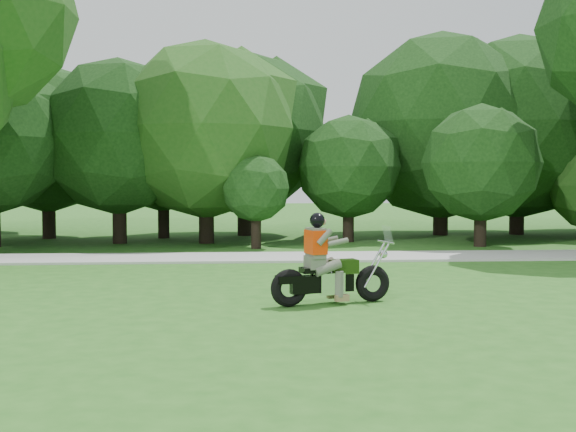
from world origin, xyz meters
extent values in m
plane|color=#275F1B|center=(0.00, 0.00, 0.00)|extent=(100.00, 100.00, 0.00)
cube|color=#ADADA7|center=(0.00, 8.00, 0.03)|extent=(60.00, 2.20, 0.06)
cylinder|color=black|center=(-3.27, 12.56, 0.90)|extent=(0.49, 0.49, 1.80)
sphere|color=#205117|center=(-3.27, 12.56, 3.69)|extent=(5.82, 5.82, 5.82)
cylinder|color=black|center=(-8.87, 14.81, 0.90)|extent=(0.46, 0.46, 1.80)
sphere|color=black|center=(-8.87, 14.81, 3.48)|extent=(5.18, 5.18, 5.18)
cylinder|color=black|center=(-4.87, 14.73, 0.82)|extent=(0.40, 0.40, 1.63)
sphere|color=black|center=(-4.87, 14.73, 2.94)|extent=(4.03, 4.03, 4.03)
cylinder|color=black|center=(-2.01, 15.67, 0.90)|extent=(0.50, 0.50, 1.80)
sphere|color=black|center=(-2.01, 15.67, 3.78)|extent=(6.08, 6.08, 6.08)
cylinder|color=black|center=(1.43, 12.82, 0.68)|extent=(0.37, 0.37, 1.37)
sphere|color=black|center=(1.43, 12.82, 2.50)|extent=(3.47, 3.47, 3.47)
cylinder|color=black|center=(5.26, 10.86, 0.70)|extent=(0.38, 0.38, 1.40)
sphere|color=black|center=(5.26, 10.86, 2.59)|extent=(3.68, 3.68, 3.68)
cylinder|color=black|center=(-1.71, 10.67, 0.57)|extent=(0.30, 0.30, 1.15)
sphere|color=black|center=(-1.71, 10.67, 1.82)|extent=(2.06, 2.06, 2.06)
cylinder|color=black|center=(-6.09, 12.72, 0.90)|extent=(0.46, 0.46, 1.80)
sphere|color=black|center=(-6.09, 12.72, 3.46)|extent=(5.11, 5.11, 5.11)
cylinder|color=black|center=(8.27, 15.50, 0.90)|extent=(0.55, 0.55, 1.80)
sphere|color=black|center=(8.27, 15.50, 4.05)|extent=(6.92, 6.92, 6.92)
cylinder|color=black|center=(5.31, 15.39, 0.90)|extent=(0.55, 0.55, 1.80)
sphere|color=black|center=(5.31, 15.39, 4.07)|extent=(6.98, 6.98, 6.98)
torus|color=black|center=(-1.44, 0.75, 0.32)|extent=(0.66, 0.35, 0.63)
torus|color=black|center=(0.04, 1.17, 0.32)|extent=(0.66, 0.35, 0.63)
cube|color=black|center=(-0.88, 0.91, 0.36)|extent=(1.12, 0.51, 0.29)
cube|color=silver|center=(-0.73, 0.95, 0.36)|extent=(0.50, 0.41, 0.36)
cube|color=black|center=(-0.50, 1.02, 0.63)|extent=(0.52, 0.39, 0.23)
cube|color=black|center=(-1.00, 0.88, 0.59)|extent=(0.53, 0.41, 0.09)
cylinder|color=silver|center=(0.07, 1.18, 0.63)|extent=(0.48, 0.17, 0.75)
cylinder|color=silver|center=(0.28, 1.24, 1.02)|extent=(0.19, 0.56, 0.03)
cube|color=#515646|center=(-1.00, 0.88, 0.72)|extent=(0.35, 0.40, 0.22)
cube|color=#515646|center=(-0.98, 0.88, 1.05)|extent=(0.33, 0.43, 0.50)
cube|color=#EE3304|center=(-0.98, 0.88, 1.06)|extent=(0.37, 0.47, 0.40)
sphere|color=black|center=(-0.95, 0.89, 1.42)|extent=(0.25, 0.25, 0.25)
camera|label=1|loc=(-2.29, -10.99, 2.12)|focal=45.00mm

